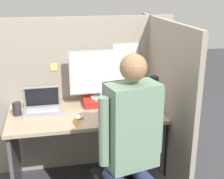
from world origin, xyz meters
The scene contains 12 objects.
cubicle_panel_back centered at (0.00, 0.69, 0.76)m, with size 1.83×0.05×1.52m.
cubicle_panel_right centered at (0.69, 0.27, 0.76)m, with size 0.04×1.30×1.52m.
desk centered at (0.00, 0.33, 0.55)m, with size 1.33×0.67×0.73m.
paper_box centered at (0.18, 0.51, 0.76)m, with size 0.35×0.25×0.06m.
monitor centered at (0.18, 0.51, 1.02)m, with size 0.59×0.21×0.45m.
laptop centered at (-0.36, 0.41, 0.78)m, with size 0.32×0.22×0.23m.
mouse centered at (-0.07, 0.20, 0.75)m, with size 0.07×0.05×0.03m.
stapler centered at (0.60, 0.25, 0.75)m, with size 0.04×0.14×0.04m.
carrot_toy centered at (-0.10, 0.08, 0.75)m, with size 0.04×0.15×0.04m.
office_chair centered at (0.26, -0.25, 0.58)m, with size 0.55×0.60×1.15m.
person centered at (0.22, -0.42, 0.80)m, with size 0.47×0.49×1.39m.
pen_cup centered at (-0.58, 0.39, 0.79)m, with size 0.07×0.07×0.11m.
Camera 1 is at (-0.29, -2.18, 1.80)m, focal length 50.00 mm.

